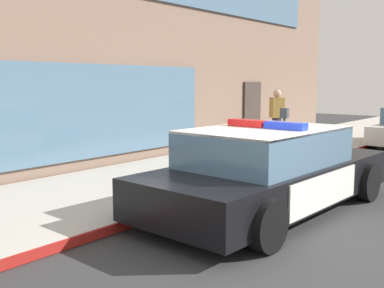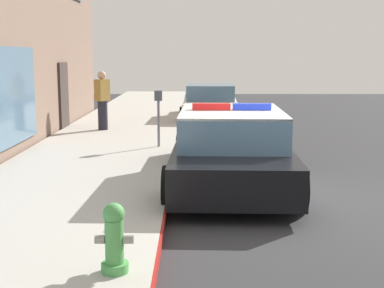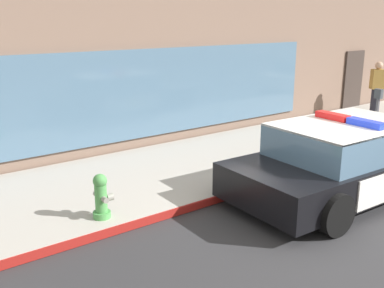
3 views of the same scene
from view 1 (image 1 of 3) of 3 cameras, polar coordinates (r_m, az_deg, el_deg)
The scene contains 6 objects.
ground at distance 6.23m, azimuth 9.11°, elevation -12.10°, with size 48.00×48.00×0.00m, color #303033.
sidewalk at distance 8.48m, azimuth -12.23°, elevation -6.27°, with size 48.00×3.45×0.15m, color #B2ADA3.
curb_red_paint at distance 7.24m, azimuth -3.52°, elevation -8.55°, with size 28.80×0.04×0.14m, color maroon.
police_cruiser at distance 7.56m, azimuth 9.63°, elevation -3.23°, with size 5.09×2.31×1.49m.
pedestrian_on_sidewalk at distance 14.49m, azimuth 10.51°, elevation 3.32°, with size 0.48×0.44×1.71m.
parking_meter at distance 11.06m, azimuth 11.40°, elevation 2.29°, with size 0.12×0.18×1.34m.
Camera 1 is at (-5.09, -2.92, 2.11)m, focal length 42.82 mm.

